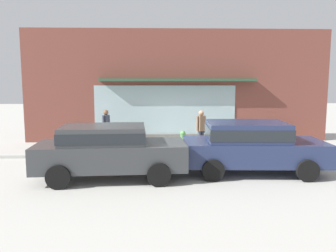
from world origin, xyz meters
TOP-DOWN VIEW (x-y plane):
  - ground_plane at (0.00, 0.00)m, footprint 60.00×60.00m
  - curb_strip at (0.00, -0.20)m, footprint 14.00×0.24m
  - storefront at (-0.01, 3.19)m, footprint 14.00×0.81m
  - fire_hydrant at (0.09, 1.07)m, footprint 0.39×0.35m
  - pedestrian_with_handbag at (0.84, 0.92)m, footprint 0.58×0.38m
  - pedestrian_passerby at (-3.08, 1.61)m, footprint 0.30×0.41m
  - parked_car_dark_gray at (-2.36, -2.98)m, footprint 4.30×2.10m
  - parked_car_navy at (1.88, -2.46)m, footprint 4.34×2.27m
  - potted_plant_near_hydrant at (4.59, 2.55)m, footprint 0.48×0.48m
  - potted_plant_by_entrance at (2.41, 2.83)m, footprint 0.40×0.40m
  - potted_plant_doorstep at (-1.99, 2.54)m, footprint 0.30×0.30m
  - potted_plant_window_center at (-4.64, 2.81)m, footprint 0.32×0.32m

SIDE VIEW (x-z plane):
  - ground_plane at x=0.00m, z-range 0.00..0.00m
  - curb_strip at x=0.00m, z-range 0.00..0.12m
  - potted_plant_doorstep at x=-1.99m, z-range 0.00..0.49m
  - potted_plant_window_center at x=-4.64m, z-range 0.02..0.70m
  - fire_hydrant at x=0.09m, z-range 0.00..0.79m
  - potted_plant_near_hydrant at x=4.59m, z-range 0.04..0.76m
  - potted_plant_by_entrance at x=2.41m, z-range 0.08..0.85m
  - parked_car_dark_gray at x=-2.36m, z-range 0.11..1.65m
  - parked_car_navy at x=1.88m, z-range 0.11..1.67m
  - pedestrian_passerby at x=-3.08m, z-range 0.12..1.73m
  - pedestrian_with_handbag at x=0.84m, z-range 0.12..1.75m
  - storefront at x=-0.01m, z-range -0.06..5.08m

